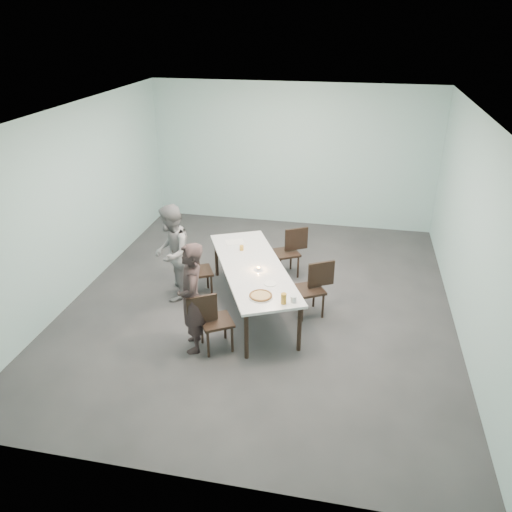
% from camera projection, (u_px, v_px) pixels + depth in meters
% --- Properties ---
extents(ground, '(7.00, 7.00, 0.00)m').
position_uv_depth(ground, '(260.00, 302.00, 8.11)').
color(ground, '#333335').
rests_on(ground, ground).
extents(room_shell, '(6.02, 7.02, 3.01)m').
position_uv_depth(room_shell, '(261.00, 182.00, 7.22)').
color(room_shell, '#A4CECD').
rests_on(room_shell, ground).
extents(table, '(1.91, 2.74, 0.75)m').
position_uv_depth(table, '(253.00, 269.00, 7.63)').
color(table, white).
rests_on(table, ground).
extents(chair_near_left, '(0.64, 0.58, 0.87)m').
position_uv_depth(chair_near_left, '(210.00, 318.00, 6.76)').
color(chair_near_left, black).
rests_on(chair_near_left, ground).
extents(chair_far_left, '(0.65, 0.57, 0.87)m').
position_uv_depth(chair_far_left, '(194.00, 268.00, 8.08)').
color(chair_far_left, black).
rests_on(chair_far_left, ground).
extents(chair_near_right, '(0.64, 0.57, 0.87)m').
position_uv_depth(chair_near_right, '(314.00, 285.00, 7.59)').
color(chair_near_right, black).
rests_on(chair_near_right, ground).
extents(chair_far_right, '(0.64, 0.57, 0.87)m').
position_uv_depth(chair_far_right, '(290.00, 249.00, 8.75)').
color(chair_far_right, black).
rests_on(chair_far_right, ground).
extents(diner_near, '(0.54, 0.67, 1.59)m').
position_uv_depth(diner_near, '(192.00, 298.00, 6.67)').
color(diner_near, black).
rests_on(diner_near, ground).
extents(diner_far, '(0.71, 0.85, 1.58)m').
position_uv_depth(diner_far, '(172.00, 253.00, 7.92)').
color(diner_far, gray).
rests_on(diner_far, ground).
extents(pizza, '(0.34, 0.34, 0.04)m').
position_uv_depth(pizza, '(261.00, 296.00, 6.77)').
color(pizza, white).
rests_on(pizza, table).
extents(side_plate, '(0.18, 0.18, 0.01)m').
position_uv_depth(side_plate, '(270.00, 284.00, 7.10)').
color(side_plate, white).
rests_on(side_plate, table).
extents(beer_glass, '(0.08, 0.08, 0.15)m').
position_uv_depth(beer_glass, '(284.00, 299.00, 6.59)').
color(beer_glass, '#BD8829').
rests_on(beer_glass, table).
extents(water_tumbler, '(0.08, 0.08, 0.09)m').
position_uv_depth(water_tumbler, '(293.00, 299.00, 6.64)').
color(water_tumbler, silver).
rests_on(water_tumbler, table).
extents(tealight, '(0.06, 0.06, 0.05)m').
position_uv_depth(tealight, '(258.00, 269.00, 7.48)').
color(tealight, silver).
rests_on(tealight, table).
extents(amber_tumbler, '(0.07, 0.07, 0.08)m').
position_uv_depth(amber_tumbler, '(242.00, 248.00, 8.09)').
color(amber_tumbler, '#BD8829').
rests_on(amber_tumbler, table).
extents(menu, '(0.36, 0.33, 0.01)m').
position_uv_depth(menu, '(235.00, 242.00, 8.39)').
color(menu, silver).
rests_on(menu, table).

